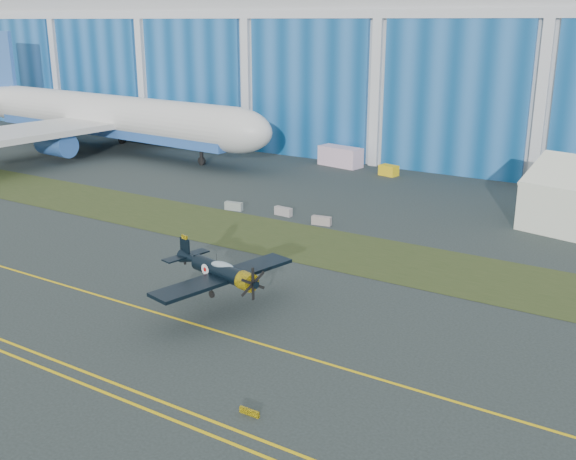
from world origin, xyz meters
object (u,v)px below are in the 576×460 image
Objects in this scene: warbird at (219,271)px; tug at (389,170)px; shipping_container at (340,156)px; jetliner at (106,70)px.

warbird reaches higher than tug.
warbird is 5.50× the size of tug.
warbird is 2.08× the size of shipping_container.
jetliner reaches higher than warbird.
tug is (8.32, -1.97, -0.67)m from shipping_container.
shipping_container is (-16.23, 48.51, -1.65)m from warbird.
tug is at bearing 112.64° from warbird.
shipping_container is at bearing 178.75° from tug.
jetliner is 46.85m from tug.
shipping_container reaches higher than tug.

